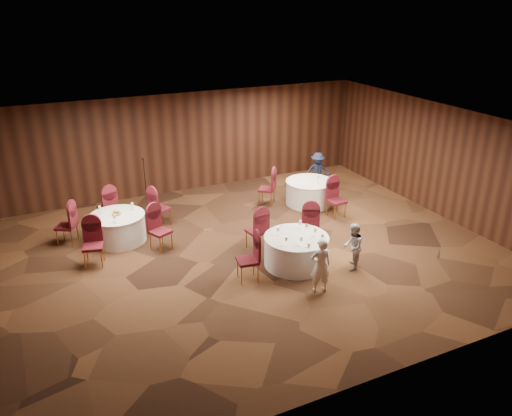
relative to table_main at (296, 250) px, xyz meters
name	(u,v)px	position (x,y,z in m)	size (l,w,h in m)	color
ground	(252,252)	(-0.69, 1.01, -0.38)	(12.00, 12.00, 0.00)	black
room_shell	(252,179)	(-0.69, 1.01, 1.59)	(12.00, 12.00, 12.00)	silver
table_main	(296,250)	(0.00, 0.00, 0.00)	(1.54, 1.54, 0.74)	white
table_left	(118,228)	(-3.61, 3.09, 0.00)	(1.44, 1.44, 0.74)	white
table_right	(309,192)	(2.26, 3.19, 0.00)	(1.47, 1.47, 0.74)	white
chairs_main	(273,237)	(-0.30, 0.66, 0.12)	(2.92, 1.89, 1.00)	#420E0D
chairs_left	(118,223)	(-3.59, 3.12, 0.12)	(3.20, 2.91, 1.00)	#420E0D
chairs_right	(301,195)	(1.75, 2.85, 0.12)	(2.05, 2.37, 1.00)	#420E0D
tabletop_main	(304,233)	(0.13, -0.09, 0.47)	(1.07, 1.09, 0.22)	silver
tabletop_left	(116,212)	(-3.61, 3.09, 0.45)	(0.89, 0.81, 0.22)	silver
tabletop_right	(318,178)	(2.42, 2.97, 0.52)	(0.08, 0.08, 0.22)	silver
mic_stand	(147,197)	(-2.46, 4.67, 0.12)	(0.24, 0.24, 1.66)	black
woman_a	(321,265)	(-0.10, -1.24, 0.26)	(0.46, 0.30, 1.27)	white
woman_b	(353,247)	(1.10, -0.72, 0.20)	(0.56, 0.44, 1.15)	#ACABB0
man_c	(317,171)	(3.11, 4.11, 0.27)	(0.83, 0.48, 1.28)	black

